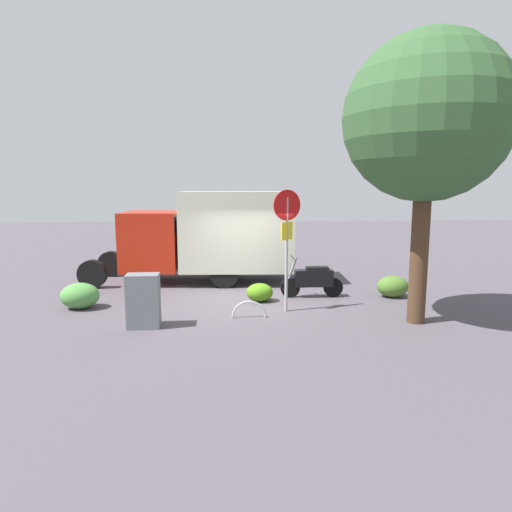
{
  "coord_description": "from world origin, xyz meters",
  "views": [
    {
      "loc": [
        0.5,
        12.03,
        3.13
      ],
      "look_at": [
        -0.38,
        0.01,
        1.28
      ],
      "focal_mm": 31.14,
      "sensor_mm": 36.0,
      "label": 1
    }
  ],
  "objects_px": {
    "motorcycle": "(313,279)",
    "bike_rack_hoop": "(249,318)",
    "utility_cabinet": "(143,301)",
    "street_tree": "(427,119)",
    "stop_sign": "(287,231)",
    "box_truck_near": "(210,233)"
  },
  "relations": [
    {
      "from": "motorcycle",
      "to": "street_tree",
      "type": "relative_size",
      "value": 0.28
    },
    {
      "from": "street_tree",
      "to": "utility_cabinet",
      "type": "bearing_deg",
      "value": -0.7
    },
    {
      "from": "street_tree",
      "to": "utility_cabinet",
      "type": "height_order",
      "value": "street_tree"
    },
    {
      "from": "motorcycle",
      "to": "bike_rack_hoop",
      "type": "bearing_deg",
      "value": 45.89
    },
    {
      "from": "box_truck_near",
      "to": "bike_rack_hoop",
      "type": "bearing_deg",
      "value": 107.1
    },
    {
      "from": "street_tree",
      "to": "bike_rack_hoop",
      "type": "xyz_separation_m",
      "value": [
        3.9,
        -0.65,
        -4.62
      ]
    },
    {
      "from": "box_truck_near",
      "to": "utility_cabinet",
      "type": "distance_m",
      "value": 5.17
    },
    {
      "from": "box_truck_near",
      "to": "bike_rack_hoop",
      "type": "distance_m",
      "value": 4.73
    },
    {
      "from": "box_truck_near",
      "to": "utility_cabinet",
      "type": "height_order",
      "value": "box_truck_near"
    },
    {
      "from": "stop_sign",
      "to": "box_truck_near",
      "type": "bearing_deg",
      "value": -61.84
    },
    {
      "from": "utility_cabinet",
      "to": "motorcycle",
      "type": "bearing_deg",
      "value": -150.36
    },
    {
      "from": "motorcycle",
      "to": "bike_rack_hoop",
      "type": "relative_size",
      "value": 2.13
    },
    {
      "from": "utility_cabinet",
      "to": "box_truck_near",
      "type": "bearing_deg",
      "value": -105.53
    },
    {
      "from": "motorcycle",
      "to": "stop_sign",
      "type": "relative_size",
      "value": 0.59
    },
    {
      "from": "utility_cabinet",
      "to": "stop_sign",
      "type": "bearing_deg",
      "value": -162.44
    },
    {
      "from": "bike_rack_hoop",
      "to": "street_tree",
      "type": "bearing_deg",
      "value": 170.58
    },
    {
      "from": "motorcycle",
      "to": "utility_cabinet",
      "type": "distance_m",
      "value": 5.04
    },
    {
      "from": "stop_sign",
      "to": "motorcycle",
      "type": "bearing_deg",
      "value": -124.78
    },
    {
      "from": "stop_sign",
      "to": "bike_rack_hoop",
      "type": "relative_size",
      "value": 3.63
    },
    {
      "from": "bike_rack_hoop",
      "to": "stop_sign",
      "type": "bearing_deg",
      "value": -152.65
    },
    {
      "from": "street_tree",
      "to": "utility_cabinet",
      "type": "xyz_separation_m",
      "value": [
        6.31,
        -0.08,
        -4.01
      ]
    },
    {
      "from": "box_truck_near",
      "to": "bike_rack_hoop",
      "type": "height_order",
      "value": "box_truck_near"
    }
  ]
}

